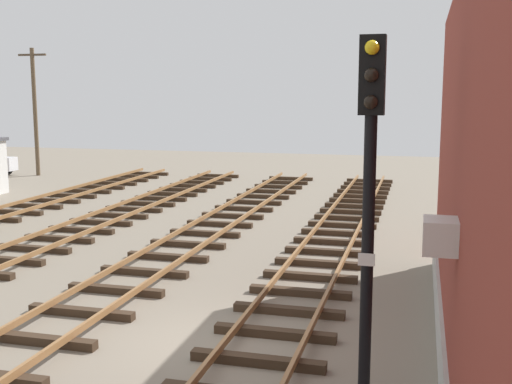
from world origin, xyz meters
TOP-DOWN VIEW (x-y plane):
  - ground_plane at (0.00, 0.00)m, footprint 80.00×80.00m
  - track_near_building at (1.10, -0.00)m, footprint 2.50×49.66m
  - track_centre at (-3.32, 0.00)m, footprint 2.50×49.66m
  - signal_mast at (3.11, -2.13)m, footprint 0.36×0.40m
  - utility_pole_far at (-18.50, 22.23)m, footprint 1.80×0.24m

SIDE VIEW (x-z plane):
  - ground_plane at x=0.00m, z-range 0.00..0.00m
  - track_near_building at x=1.10m, z-range -0.03..0.29m
  - track_centre at x=-3.32m, z-range -0.03..0.29m
  - signal_mast at x=3.11m, z-range 0.71..6.37m
  - utility_pole_far at x=-18.50m, z-range 0.19..7.72m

